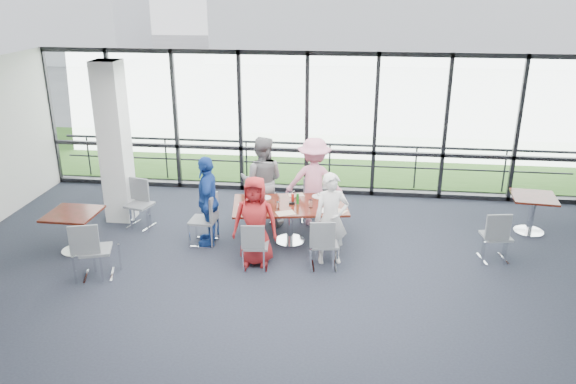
# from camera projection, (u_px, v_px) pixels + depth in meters

# --- Properties ---
(floor) EXTENTS (12.00, 10.00, 0.02)m
(floor) POSITION_uv_depth(u_px,v_px,m) (275.00, 309.00, 8.35)
(floor) COLOR #232733
(floor) RESTS_ON ground
(ceiling) EXTENTS (12.00, 10.00, 0.04)m
(ceiling) POSITION_uv_depth(u_px,v_px,m) (273.00, 94.00, 7.22)
(ceiling) COLOR white
(ceiling) RESTS_ON ground
(curtain_wall_back) EXTENTS (12.00, 0.10, 3.20)m
(curtain_wall_back) POSITION_uv_depth(u_px,v_px,m) (307.00, 124.00, 12.43)
(curtain_wall_back) COLOR white
(curtain_wall_back) RESTS_ON ground
(structural_column) EXTENTS (0.50, 0.50, 3.20)m
(structural_column) POSITION_uv_depth(u_px,v_px,m) (115.00, 143.00, 10.98)
(structural_column) COLOR white
(structural_column) RESTS_ON ground
(apron) EXTENTS (80.00, 70.00, 0.02)m
(apron) POSITION_uv_depth(u_px,v_px,m) (321.00, 137.00, 17.64)
(apron) COLOR slate
(apron) RESTS_ON ground
(grass_strip) EXTENTS (80.00, 5.00, 0.01)m
(grass_strip) POSITION_uv_depth(u_px,v_px,m) (316.00, 155.00, 15.77)
(grass_strip) COLOR #2D5717
(grass_strip) RESTS_ON ground
(hangar_main) EXTENTS (24.00, 10.00, 6.00)m
(hangar_main) POSITION_uv_depth(u_px,v_px,m) (406.00, 8.00, 36.57)
(hangar_main) COLOR silver
(hangar_main) RESTS_ON ground
(hangar_aux) EXTENTS (10.00, 6.00, 4.00)m
(hangar_aux) POSITION_uv_depth(u_px,v_px,m) (59.00, 25.00, 35.74)
(hangar_aux) COLOR silver
(hangar_aux) RESTS_ON ground
(guard_rail) EXTENTS (12.00, 0.06, 0.06)m
(guard_rail) POSITION_uv_depth(u_px,v_px,m) (309.00, 164.00, 13.37)
(guard_rail) COLOR #2D2D33
(guard_rail) RESTS_ON ground
(main_table) EXTENTS (2.22, 1.46, 0.75)m
(main_table) POSITION_uv_depth(u_px,v_px,m) (290.00, 210.00, 10.29)
(main_table) COLOR #371709
(main_table) RESTS_ON ground
(side_table_left) EXTENTS (0.87, 0.87, 0.75)m
(side_table_left) POSITION_uv_depth(u_px,v_px,m) (73.00, 219.00, 9.91)
(side_table_left) COLOR #371709
(side_table_left) RESTS_ON ground
(side_table_right) EXTENTS (0.86, 0.86, 0.75)m
(side_table_right) POSITION_uv_depth(u_px,v_px,m) (533.00, 202.00, 10.68)
(side_table_right) COLOR #371709
(side_table_right) RESTS_ON ground
(diner_near_left) EXTENTS (0.77, 0.50, 1.57)m
(diner_near_left) POSITION_uv_depth(u_px,v_px,m) (255.00, 221.00, 9.44)
(diner_near_left) COLOR #A92022
(diner_near_left) RESTS_ON ground
(diner_near_right) EXTENTS (0.67, 0.55, 1.60)m
(diner_near_right) POSITION_uv_depth(u_px,v_px,m) (331.00, 219.00, 9.48)
(diner_near_right) COLOR white
(diner_near_right) RESTS_ON ground
(diner_far_left) EXTENTS (0.87, 0.54, 1.80)m
(diner_far_left) POSITION_uv_depth(u_px,v_px,m) (262.00, 181.00, 10.99)
(diner_far_left) COLOR slate
(diner_far_left) RESTS_ON ground
(diner_far_right) EXTENTS (1.14, 0.59, 1.77)m
(diner_far_right) POSITION_uv_depth(u_px,v_px,m) (314.00, 182.00, 11.00)
(diner_far_right) COLOR pink
(diner_far_right) RESTS_ON ground
(diner_end) EXTENTS (0.69, 1.06, 1.68)m
(diner_end) POSITION_uv_depth(u_px,v_px,m) (208.00, 201.00, 10.18)
(diner_end) COLOR #1B4197
(diner_end) RESTS_ON ground
(chair_main_nl) EXTENTS (0.44, 0.44, 0.83)m
(chair_main_nl) POSITION_uv_depth(u_px,v_px,m) (256.00, 245.00, 9.41)
(chair_main_nl) COLOR gray
(chair_main_nl) RESTS_ON ground
(chair_main_nr) EXTENTS (0.49, 0.49, 0.89)m
(chair_main_nr) POSITION_uv_depth(u_px,v_px,m) (325.00, 244.00, 9.40)
(chair_main_nr) COLOR gray
(chair_main_nr) RESTS_ON ground
(chair_main_fl) EXTENTS (0.49, 0.49, 0.97)m
(chair_main_fl) POSITION_uv_depth(u_px,v_px,m) (262.00, 197.00, 11.34)
(chair_main_fl) COLOR gray
(chair_main_fl) RESTS_ON ground
(chair_main_fr) EXTENTS (0.44, 0.44, 0.82)m
(chair_main_fr) POSITION_uv_depth(u_px,v_px,m) (311.00, 201.00, 11.31)
(chair_main_fr) COLOR gray
(chair_main_fr) RESTS_ON ground
(chair_main_end) EXTENTS (0.48, 0.48, 0.94)m
(chair_main_end) POSITION_uv_depth(u_px,v_px,m) (203.00, 220.00, 10.26)
(chair_main_end) COLOR gray
(chair_main_end) RESTS_ON ground
(chair_spare_la) EXTENTS (0.60, 0.60, 0.98)m
(chair_spare_la) POSITION_uv_depth(u_px,v_px,m) (96.00, 250.00, 9.08)
(chair_spare_la) COLOR gray
(chair_spare_la) RESTS_ON ground
(chair_spare_lb) EXTENTS (0.55, 0.55, 0.92)m
(chair_spare_lb) POSITION_uv_depth(u_px,v_px,m) (139.00, 205.00, 10.99)
(chair_spare_lb) COLOR gray
(chair_spare_lb) RESTS_ON ground
(chair_spare_r) EXTENTS (0.52, 0.52, 0.91)m
(chair_spare_r) POSITION_uv_depth(u_px,v_px,m) (496.00, 236.00, 9.65)
(chair_spare_r) COLOR gray
(chair_spare_r) RESTS_ON ground
(plate_nl) EXTENTS (0.24, 0.24, 0.01)m
(plate_nl) POSITION_uv_depth(u_px,v_px,m) (257.00, 212.00, 9.88)
(plate_nl) COLOR white
(plate_nl) RESTS_ON main_table
(plate_nr) EXTENTS (0.26, 0.26, 0.01)m
(plate_nr) POSITION_uv_depth(u_px,v_px,m) (326.00, 211.00, 9.94)
(plate_nr) COLOR white
(plate_nr) RESTS_ON main_table
(plate_fl) EXTENTS (0.26, 0.26, 0.01)m
(plate_fl) POSITION_uv_depth(u_px,v_px,m) (264.00, 198.00, 10.54)
(plate_fl) COLOR white
(plate_fl) RESTS_ON main_table
(plate_fr) EXTENTS (0.27, 0.27, 0.01)m
(plate_fr) POSITION_uv_depth(u_px,v_px,m) (319.00, 196.00, 10.60)
(plate_fr) COLOR white
(plate_fr) RESTS_ON main_table
(plate_end) EXTENTS (0.24, 0.24, 0.01)m
(plate_end) POSITION_uv_depth(u_px,v_px,m) (245.00, 205.00, 10.19)
(plate_end) COLOR white
(plate_end) RESTS_ON main_table
(tumbler_a) EXTENTS (0.07, 0.07, 0.13)m
(tumbler_a) POSITION_uv_depth(u_px,v_px,m) (278.00, 205.00, 10.02)
(tumbler_a) COLOR white
(tumbler_a) RESTS_ON main_table
(tumbler_b) EXTENTS (0.07, 0.07, 0.15)m
(tumbler_b) POSITION_uv_depth(u_px,v_px,m) (311.00, 204.00, 10.07)
(tumbler_b) COLOR white
(tumbler_b) RESTS_ON main_table
(tumbler_c) EXTENTS (0.07, 0.07, 0.14)m
(tumbler_c) POSITION_uv_depth(u_px,v_px,m) (294.00, 195.00, 10.51)
(tumbler_c) COLOR white
(tumbler_c) RESTS_ON main_table
(tumbler_d) EXTENTS (0.07, 0.07, 0.13)m
(tumbler_d) POSITION_uv_depth(u_px,v_px,m) (252.00, 205.00, 10.02)
(tumbler_d) COLOR white
(tumbler_d) RESTS_ON main_table
(menu_a) EXTENTS (0.38, 0.34, 0.00)m
(menu_a) POSITION_uv_depth(u_px,v_px,m) (286.00, 213.00, 9.85)
(menu_a) COLOR white
(menu_a) RESTS_ON main_table
(menu_b) EXTENTS (0.37, 0.33, 0.00)m
(menu_b) POSITION_uv_depth(u_px,v_px,m) (337.00, 211.00, 9.95)
(menu_b) COLOR white
(menu_b) RESTS_ON main_table
(menu_c) EXTENTS (0.34, 0.28, 0.00)m
(menu_c) POSITION_uv_depth(u_px,v_px,m) (296.00, 195.00, 10.69)
(menu_c) COLOR white
(menu_c) RESTS_ON main_table
(condiment_caddy) EXTENTS (0.10, 0.07, 0.04)m
(condiment_caddy) POSITION_uv_depth(u_px,v_px,m) (292.00, 203.00, 10.24)
(condiment_caddy) COLOR black
(condiment_caddy) RESTS_ON main_table
(ketchup_bottle) EXTENTS (0.06, 0.06, 0.18)m
(ketchup_bottle) POSITION_uv_depth(u_px,v_px,m) (293.00, 198.00, 10.29)
(ketchup_bottle) COLOR #AC2017
(ketchup_bottle) RESTS_ON main_table
(green_bottle) EXTENTS (0.05, 0.05, 0.20)m
(green_bottle) POSITION_uv_depth(u_px,v_px,m) (298.00, 199.00, 10.24)
(green_bottle) COLOR #167C1E
(green_bottle) RESTS_ON main_table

